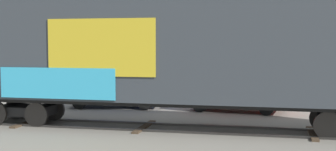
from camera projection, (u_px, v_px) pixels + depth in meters
name	position (u px, v px, depth m)	size (l,w,h in m)	color
ground_plane	(192.00, 130.00, 16.64)	(260.00, 260.00, 0.00)	slate
track	(168.00, 128.00, 16.82)	(60.01, 2.61, 0.08)	#4C4742
freight_car	(176.00, 52.00, 16.56)	(17.77, 2.98, 4.96)	#33383D
hillside	(256.00, 29.00, 90.35)	(138.60, 30.23, 16.64)	slate
parked_car_blue	(115.00, 89.00, 22.46)	(4.87, 2.49, 1.71)	navy
parked_car_red	(234.00, 92.00, 21.15)	(4.60, 2.34, 1.77)	#B21E1E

